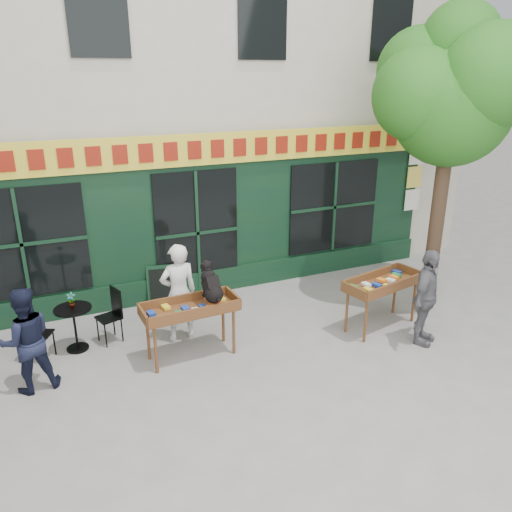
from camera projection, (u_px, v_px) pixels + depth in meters
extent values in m
plane|color=slate|center=(242.00, 346.00, 8.48)|extent=(80.00, 80.00, 0.00)
cube|color=beige|center=(144.00, 45.00, 11.91)|extent=(14.00, 7.00, 10.00)
cube|color=black|center=(195.00, 219.00, 10.01)|extent=(11.00, 0.16, 3.20)
cube|color=yellow|center=(194.00, 150.00, 9.42)|extent=(11.00, 0.06, 0.60)
cube|color=maroon|center=(195.00, 150.00, 9.39)|extent=(9.60, 0.03, 0.34)
cube|color=black|center=(199.00, 283.00, 10.38)|extent=(11.00, 0.10, 0.50)
cube|color=black|center=(197.00, 233.00, 10.01)|extent=(1.70, 0.05, 2.50)
cube|color=black|center=(22.00, 244.00, 8.72)|extent=(2.20, 0.05, 2.00)
cube|color=black|center=(334.00, 207.00, 11.16)|extent=(2.20, 0.05, 2.00)
cube|color=silver|center=(412.00, 200.00, 12.00)|extent=(0.42, 0.02, 0.50)
cube|color=#E5D14C|center=(414.00, 177.00, 11.81)|extent=(0.42, 0.02, 0.50)
cube|color=silver|center=(417.00, 154.00, 11.62)|extent=(0.42, 0.02, 0.50)
cylinder|color=#382619|center=(438.00, 212.00, 9.76)|extent=(0.28, 0.28, 3.60)
sphere|color=#1B6216|center=(452.00, 106.00, 9.08)|extent=(2.20, 2.20, 2.20)
sphere|color=#1B6216|center=(470.00, 88.00, 9.50)|extent=(1.80, 1.80, 1.80)
sphere|color=#1B6216|center=(419.00, 95.00, 8.95)|extent=(1.70, 1.70, 1.70)
sphere|color=#1B6216|center=(491.00, 77.00, 8.47)|extent=(1.80, 1.80, 1.80)
sphere|color=#1B6216|center=(420.00, 71.00, 9.27)|extent=(1.60, 1.60, 1.60)
sphere|color=#1B6216|center=(460.00, 41.00, 8.82)|extent=(1.40, 1.40, 1.40)
cylinder|color=brown|center=(156.00, 350.00, 7.58)|extent=(0.05, 0.05, 0.80)
cylinder|color=brown|center=(234.00, 332.00, 8.12)|extent=(0.05, 0.05, 0.80)
cylinder|color=brown|center=(148.00, 337.00, 7.95)|extent=(0.05, 0.05, 0.80)
cylinder|color=brown|center=(223.00, 320.00, 8.49)|extent=(0.05, 0.05, 0.80)
cube|color=brown|center=(190.00, 311.00, 7.89)|extent=(1.52, 0.64, 0.05)
cube|color=brown|center=(196.00, 314.00, 7.62)|extent=(1.50, 0.10, 0.18)
cube|color=brown|center=(184.00, 299.00, 8.11)|extent=(1.50, 0.10, 0.18)
cube|color=brown|center=(190.00, 307.00, 7.87)|extent=(1.32, 0.45, 0.06)
imported|color=silver|center=(179.00, 293.00, 8.43)|extent=(0.65, 0.44, 1.73)
cylinder|color=brown|center=(366.00, 321.00, 8.47)|extent=(0.05, 0.05, 0.80)
cylinder|color=brown|center=(414.00, 302.00, 9.19)|extent=(0.05, 0.05, 0.80)
cylinder|color=brown|center=(347.00, 312.00, 8.80)|extent=(0.05, 0.05, 0.80)
cylinder|color=brown|center=(395.00, 294.00, 9.52)|extent=(0.05, 0.05, 0.80)
cube|color=brown|center=(383.00, 285.00, 8.85)|extent=(1.59, 0.89, 0.05)
cube|color=brown|center=(397.00, 286.00, 8.60)|extent=(1.47, 0.36, 0.18)
cube|color=brown|center=(371.00, 276.00, 9.04)|extent=(1.47, 0.36, 0.18)
cube|color=brown|center=(383.00, 282.00, 8.83)|extent=(1.36, 0.67, 0.06)
imported|color=#59595E|center=(426.00, 298.00, 8.32)|extent=(1.05, 0.87, 1.67)
cylinder|color=black|center=(78.00, 348.00, 8.37)|extent=(0.36, 0.36, 0.03)
cylinder|color=black|center=(75.00, 329.00, 8.25)|extent=(0.04, 0.04, 0.72)
cylinder|color=black|center=(73.00, 309.00, 8.12)|extent=(0.60, 0.60, 0.03)
cube|color=black|center=(39.00, 335.00, 7.93)|extent=(0.48, 0.48, 0.03)
cube|color=black|center=(26.00, 320.00, 7.85)|extent=(0.19, 0.33, 0.50)
cylinder|color=black|center=(46.00, 352.00, 7.86)|extent=(0.02, 0.02, 0.44)
cylinder|color=black|center=(54.00, 343.00, 8.14)|extent=(0.02, 0.02, 0.44)
cylinder|color=black|center=(28.00, 352.00, 7.87)|extent=(0.02, 0.02, 0.44)
cylinder|color=black|center=(36.00, 342.00, 8.15)|extent=(0.02, 0.02, 0.44)
cube|color=black|center=(109.00, 318.00, 8.48)|extent=(0.45, 0.45, 0.03)
cube|color=black|center=(116.00, 302.00, 8.50)|extent=(0.14, 0.35, 0.50)
cylinder|color=black|center=(98.00, 329.00, 8.57)|extent=(0.02, 0.02, 0.44)
cylinder|color=black|center=(106.00, 336.00, 8.36)|extent=(0.02, 0.02, 0.44)
cylinder|color=black|center=(114.00, 324.00, 8.75)|extent=(0.02, 0.02, 0.44)
cylinder|color=black|center=(122.00, 330.00, 8.54)|extent=(0.02, 0.02, 0.44)
imported|color=gray|center=(71.00, 300.00, 8.07)|extent=(0.16, 0.13, 0.27)
imported|color=black|center=(26.00, 340.00, 7.06)|extent=(0.85, 0.70, 1.59)
cube|color=black|center=(161.00, 285.00, 9.92)|extent=(0.59, 0.29, 0.79)
cube|color=black|center=(162.00, 285.00, 9.90)|extent=(0.48, 0.25, 0.65)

